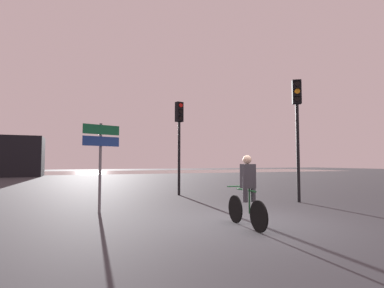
{
  "coord_description": "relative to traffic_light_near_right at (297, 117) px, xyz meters",
  "views": [
    {
      "loc": [
        -3.98,
        -6.27,
        1.46
      ],
      "look_at": [
        0.5,
        5.0,
        2.2
      ],
      "focal_mm": 28.0,
      "sensor_mm": 36.0,
      "label": 1
    }
  ],
  "objects": [
    {
      "name": "ground_plane",
      "position": [
        -3.74,
        -2.54,
        -3.15
      ],
      "size": [
        120.0,
        120.0,
        0.0
      ],
      "primitive_type": "plane",
      "color": "#333338"
    },
    {
      "name": "water_strip",
      "position": [
        -3.74,
        36.46,
        -3.14
      ],
      "size": [
        80.0,
        16.0,
        0.01
      ],
      "primitive_type": "cube",
      "color": "gray",
      "rests_on": "ground"
    },
    {
      "name": "traffic_light_near_right",
      "position": [
        0.0,
        0.0,
        0.0
      ],
      "size": [
        0.4,
        0.42,
        4.53
      ],
      "rotation": [
        0.0,
        0.0,
        2.58
      ],
      "color": "black",
      "rests_on": "ground"
    },
    {
      "name": "traffic_light_center",
      "position": [
        -3.3,
        3.87,
        -0.23
      ],
      "size": [
        0.37,
        0.39,
        4.18
      ],
      "rotation": [
        0.0,
        0.0,
        3.38
      ],
      "color": "black",
      "rests_on": "ground"
    },
    {
      "name": "direction_sign_post",
      "position": [
        -6.98,
        0.26,
        -1.35
      ],
      "size": [
        1.05,
        0.37,
        2.6
      ],
      "rotation": [
        0.0,
        0.0,
        3.46
      ],
      "color": "slate",
      "rests_on": "ground"
    },
    {
      "name": "cyclist",
      "position": [
        -4.07,
        -2.99,
        -2.33
      ],
      "size": [
        0.46,
        1.71,
        1.62
      ],
      "rotation": [
        0.0,
        0.0,
        -0.04
      ],
      "color": "black",
      "rests_on": "ground"
    }
  ]
}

